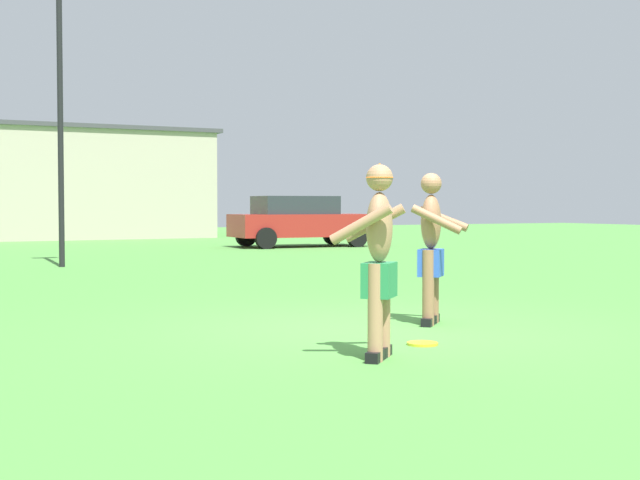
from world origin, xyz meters
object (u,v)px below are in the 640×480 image
Objects in this scene: player_in_blue at (432,245)px; car_red_near_post at (299,220)px; frisbee at (422,344)px; player_with_cap at (379,252)px; lamp_post at (60,92)px.

player_in_blue reaches higher than car_red_near_post.
player_in_blue is 0.38× the size of car_red_near_post.
frisbee is 0.07× the size of car_red_near_post.
player_with_cap is 5.68× the size of frisbee.
frisbee is at bearing 30.73° from player_with_cap.
player_in_blue is at bearing -111.95° from car_red_near_post.
car_red_near_post is 10.57m from lamp_post.
player_with_cap reaches higher than car_red_near_post.
frisbee is at bearing -128.20° from player_in_blue.
player_with_cap reaches higher than frisbee.
player_in_blue is at bearing -81.34° from lamp_post.
player_with_cap is 20.26m from car_red_near_post.
player_in_blue is 11.60m from lamp_post.
frisbee is at bearing -86.36° from lamp_post.
lamp_post reaches higher than car_red_near_post.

